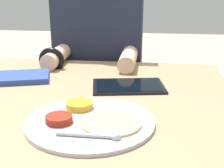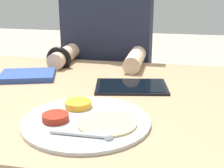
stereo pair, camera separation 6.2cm
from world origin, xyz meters
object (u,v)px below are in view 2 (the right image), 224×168
at_px(thali_tray, 86,120).
at_px(person_diner, 109,88).
at_px(red_notebook, 28,76).
at_px(tablet_device, 131,86).

distance_m(thali_tray, person_diner, 0.81).
relative_size(thali_tray, red_notebook, 1.43).
xyz_separation_m(thali_tray, person_diner, (-0.11, 0.78, -0.18)).
height_order(red_notebook, person_diner, person_diner).
distance_m(red_notebook, person_diner, 0.53).
xyz_separation_m(red_notebook, tablet_device, (0.40, -0.03, -0.00)).
relative_size(thali_tray, tablet_device, 1.24).
xyz_separation_m(red_notebook, person_diner, (0.22, 0.44, -0.18)).
distance_m(tablet_device, person_diner, 0.54).
bearing_deg(thali_tray, person_diner, 97.67).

